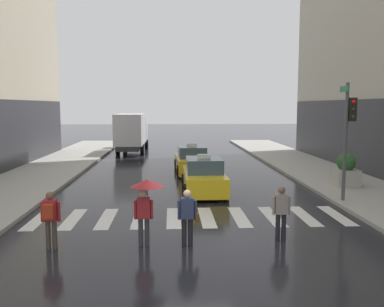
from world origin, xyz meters
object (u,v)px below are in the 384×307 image
traffic_light_pole (349,125)px  pedestrian_with_umbrella (146,194)px  pedestrian_with_backpack (50,216)px  taxi_second (192,161)px  pedestrian_with_handbag (188,215)px  pedestrian_plain_coat (281,210)px  box_truck (132,131)px  planter_near_corner (346,171)px  taxi_lead (204,177)px

traffic_light_pole → pedestrian_with_umbrella: 9.41m
traffic_light_pole → pedestrian_with_backpack: 11.89m
taxi_second → pedestrian_with_handbag: (-0.78, -13.06, 0.21)m
pedestrian_with_umbrella → pedestrian_plain_coat: pedestrian_with_umbrella is taller
pedestrian_with_umbrella → pedestrian_with_backpack: bearing=-176.3°
traffic_light_pole → box_truck: (-10.51, 19.16, -1.41)m
taxi_second → pedestrian_plain_coat: (2.03, -12.69, 0.21)m
box_truck → pedestrian_plain_coat: 24.59m
pedestrian_with_handbag → pedestrian_plain_coat: 2.83m
pedestrian_with_umbrella → planter_near_corner: (9.20, 7.83, -0.64)m
pedestrian_with_handbag → taxi_lead: bearing=81.9°
pedestrian_with_umbrella → pedestrian_with_handbag: pedestrian_with_umbrella is taller
taxi_lead → pedestrian_with_handbag: size_ratio=2.76×
planter_near_corner → taxi_lead: bearing=-175.9°
taxi_lead → planter_near_corner: 6.98m
pedestrian_plain_coat → planter_near_corner: planter_near_corner is taller
taxi_second → pedestrian_with_backpack: size_ratio=2.79×
taxi_second → planter_near_corner: size_ratio=2.88×
taxi_second → taxi_lead: bearing=-87.2°
pedestrian_with_handbag → pedestrian_plain_coat: bearing=7.5°
pedestrian_with_handbag → taxi_second: bearing=86.6°
taxi_lead → pedestrian_with_backpack: size_ratio=2.76×
taxi_second → pedestrian_plain_coat: 12.85m
taxi_lead → pedestrian_plain_coat: 7.27m
taxi_lead → taxi_second: bearing=92.8°
taxi_lead → taxi_second: size_ratio=0.99×
pedestrian_with_backpack → traffic_light_pole: bearing=25.2°
pedestrian_with_backpack → pedestrian_with_handbag: 3.84m
traffic_light_pole → pedestrian_plain_coat: 6.41m
box_truck → pedestrian_with_umbrella: size_ratio=3.91×
box_truck → pedestrian_with_handbag: size_ratio=4.59×
pedestrian_with_umbrella → pedestrian_with_backpack: 2.72m
planter_near_corner → pedestrian_with_umbrella: bearing=-139.6°
box_truck → pedestrian_with_backpack: size_ratio=4.59×
box_truck → traffic_light_pole: bearing=-61.3°
pedestrian_with_backpack → pedestrian_plain_coat: bearing=3.9°
traffic_light_pole → planter_near_corner: bearing=66.9°
pedestrian_with_backpack → planter_near_corner: 14.31m
planter_near_corner → pedestrian_plain_coat: bearing=-124.6°
pedestrian_with_handbag → pedestrian_plain_coat: (2.80, 0.37, 0.01)m
traffic_light_pole → taxi_second: bearing=126.0°
taxi_lead → pedestrian_with_backpack: taxi_lead is taller
pedestrian_with_umbrella → traffic_light_pole: bearing=31.2°
box_truck → pedestrian_with_handbag: 24.36m
box_truck → pedestrian_plain_coat: (6.59, -23.67, -0.91)m
traffic_light_pole → pedestrian_with_umbrella: (-7.91, -4.79, -1.74)m
pedestrian_plain_coat → planter_near_corner: (5.21, 7.55, -0.07)m
pedestrian_with_umbrella → planter_near_corner: size_ratio=1.21×
pedestrian_plain_coat → box_truck: bearing=105.6°
taxi_lead → traffic_light_pole: bearing=-24.1°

